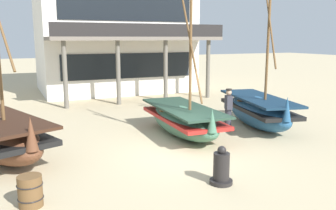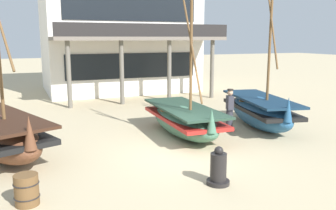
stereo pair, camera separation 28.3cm
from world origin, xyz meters
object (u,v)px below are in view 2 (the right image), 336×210
Objects in this scene: fisherman_by_hull at (230,111)px; harbor_building_main at (118,12)px; capstan_winch at (218,169)px; fishing_boat_near_left at (184,119)px; wooden_barrel at (27,190)px; fishing_boat_far_right at (260,111)px.

harbor_building_main is at bearing 93.55° from fisherman_by_hull.
capstan_winch is 0.09× the size of harbor_building_main.
fishing_boat_near_left is 0.51× the size of harbor_building_main.
fishing_boat_near_left reaches higher than fisherman_by_hull.
wooden_barrel is 0.07× the size of harbor_building_main.
fisherman_by_hull is 0.16× the size of harbor_building_main.
wooden_barrel is at bearing -145.68° from fishing_boat_near_left.
fishing_boat_near_left is 4.68m from capstan_winch.
wooden_barrel is (-5.66, -3.87, -0.26)m from fishing_boat_near_left.
fishing_boat_far_right is at bearing -1.66° from fishing_boat_near_left.
fishing_boat_near_left reaches higher than capstan_winch.
fishing_boat_far_right is at bearing 22.60° from wooden_barrel.
fisherman_by_hull reaches higher than wooden_barrel.
capstan_winch is at bearing -8.26° from wooden_barrel.
fishing_boat_far_right reaches higher than capstan_winch.
fisherman_by_hull is 8.38m from wooden_barrel.
fisherman_by_hull is 2.41× the size of wooden_barrel.
capstan_winch is 4.50m from wooden_barrel.
fisherman_by_hull reaches higher than capstan_winch.
harbor_building_main reaches higher than fishing_boat_near_left.
fishing_boat_far_right is (3.39, -0.10, 0.09)m from fishing_boat_near_left.
wooden_barrel is at bearing -111.77° from harbor_building_main.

